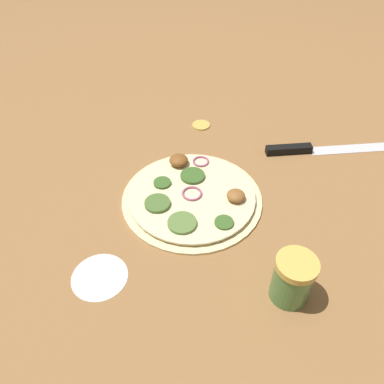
{
  "coord_description": "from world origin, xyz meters",
  "views": [
    {
      "loc": [
        0.48,
        -0.21,
        0.53
      ],
      "look_at": [
        0.0,
        0.0,
        0.02
      ],
      "focal_mm": 35.0,
      "sensor_mm": 36.0,
      "label": 1
    }
  ],
  "objects_px": {
    "spice_jar": "(292,279)",
    "pizza": "(192,196)",
    "knife": "(309,149)",
    "loose_cap": "(201,124)"
  },
  "relations": [
    {
      "from": "knife",
      "to": "spice_jar",
      "type": "relative_size",
      "value": 3.65
    },
    {
      "from": "knife",
      "to": "loose_cap",
      "type": "relative_size",
      "value": 7.08
    },
    {
      "from": "spice_jar",
      "to": "loose_cap",
      "type": "relative_size",
      "value": 1.94
    },
    {
      "from": "knife",
      "to": "spice_jar",
      "type": "bearing_deg",
      "value": -113.46
    },
    {
      "from": "knife",
      "to": "spice_jar",
      "type": "distance_m",
      "value": 0.39
    },
    {
      "from": "knife",
      "to": "loose_cap",
      "type": "bearing_deg",
      "value": 151.05
    },
    {
      "from": "spice_jar",
      "to": "loose_cap",
      "type": "height_order",
      "value": "spice_jar"
    },
    {
      "from": "pizza",
      "to": "loose_cap",
      "type": "xyz_separation_m",
      "value": [
        -0.23,
        0.12,
        -0.0
      ]
    },
    {
      "from": "knife",
      "to": "spice_jar",
      "type": "height_order",
      "value": "spice_jar"
    },
    {
      "from": "spice_jar",
      "to": "pizza",
      "type": "bearing_deg",
      "value": -168.45
    }
  ]
}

